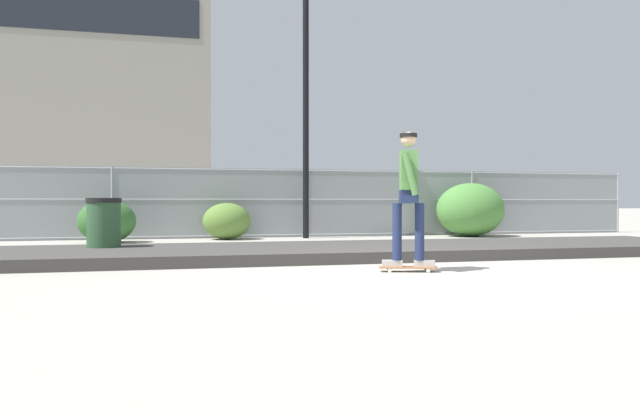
# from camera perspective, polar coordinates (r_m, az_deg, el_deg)

# --- Properties ---
(ground_plane) EXTENTS (120.00, 120.00, 0.00)m
(ground_plane) POSITION_cam_1_polar(r_m,az_deg,el_deg) (7.87, 10.99, -6.45)
(ground_plane) COLOR #9E998E
(gravel_berm) EXTENTS (13.24, 2.76, 0.18)m
(gravel_berm) POSITION_cam_1_polar(r_m,az_deg,el_deg) (10.41, 4.76, -4.19)
(gravel_berm) COLOR #3D3A38
(gravel_berm) RESTS_ON ground_plane
(skateboard) EXTENTS (0.82, 0.42, 0.07)m
(skateboard) POSITION_cam_1_polar(r_m,az_deg,el_deg) (8.10, 8.70, -5.83)
(skateboard) COLOR #9E5B33
(skateboard) RESTS_ON ground_plane
(skater) EXTENTS (0.72, 0.62, 1.86)m
(skater) POSITION_cam_1_polar(r_m,az_deg,el_deg) (8.04, 8.71, 1.83)
(skater) COLOR #B2ADA8
(skater) RESTS_ON skateboard
(chain_fence) EXTENTS (20.01, 0.06, 1.85)m
(chain_fence) POSITION_cam_1_polar(r_m,az_deg,el_deg) (15.75, -1.48, 0.52)
(chain_fence) COLOR gray
(chain_fence) RESTS_ON ground_plane
(street_lamp) EXTENTS (0.44, 0.44, 7.07)m
(street_lamp) POSITION_cam_1_polar(r_m,az_deg,el_deg) (15.57, -1.41, 13.28)
(street_lamp) COLOR black
(street_lamp) RESTS_ON ground_plane
(parked_car_near) EXTENTS (4.48, 2.10, 1.66)m
(parked_car_near) POSITION_cam_1_polar(r_m,az_deg,el_deg) (18.77, -15.56, 0.23)
(parked_car_near) COLOR #474C54
(parked_car_near) RESTS_ON ground_plane
(library_building) EXTENTS (18.05, 12.87, 20.59)m
(library_building) POSITION_cam_1_polar(r_m,az_deg,el_deg) (46.35, -22.56, 12.23)
(library_building) COLOR gray
(library_building) RESTS_ON ground_plane
(shrub_left) EXTENTS (1.31, 1.07, 1.01)m
(shrub_left) POSITION_cam_1_polar(r_m,az_deg,el_deg) (14.38, -20.29, -1.23)
(shrub_left) COLOR #2D5B28
(shrub_left) RESTS_ON ground_plane
(shrub_center) EXTENTS (1.20, 0.98, 0.93)m
(shrub_center) POSITION_cam_1_polar(r_m,az_deg,el_deg) (14.86, -9.19, -1.30)
(shrub_center) COLOR #567A33
(shrub_center) RESTS_ON ground_plane
(shrub_right) EXTENTS (1.91, 1.56, 1.48)m
(shrub_right) POSITION_cam_1_polar(r_m,az_deg,el_deg) (16.48, 14.62, -0.17)
(shrub_right) COLOR #477F38
(shrub_right) RESTS_ON ground_plane
(trash_bin) EXTENTS (0.59, 0.59, 1.03)m
(trash_bin) POSITION_cam_1_polar(r_m,az_deg,el_deg) (10.62, -20.54, -1.82)
(trash_bin) COLOR #2D5133
(trash_bin) RESTS_ON ground_plane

